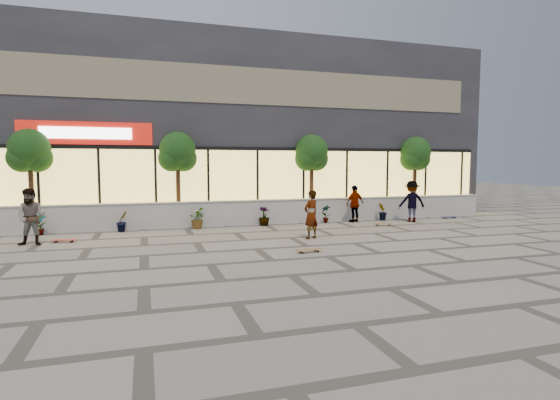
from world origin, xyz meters
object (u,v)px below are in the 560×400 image
object	(u,v)px
tree_mideast	(312,155)
skateboard_right_near	(383,224)
skater_left	(31,217)
skateboard_right_far	(450,216)
skater_center	(311,215)
tree_east	(415,156)
tree_west	(30,153)
tree_midwest	(178,154)
skateboard_center	(309,250)
skateboard_left	(64,240)
skater_right_near	(355,204)
skater_right_far	(412,201)

from	to	relation	value
tree_mideast	skateboard_right_near	xyz separation A→B (m)	(2.13, -2.79, -2.91)
skater_left	skateboard_right_far	bearing A→B (deg)	13.47
skater_left	skateboard_right_near	size ratio (longest dim) A/B	2.28
skater_center	skateboard_right_near	bearing A→B (deg)	-179.40
tree_east	skateboard_right_near	size ratio (longest dim) A/B	4.89
tree_west	tree_midwest	xyz separation A→B (m)	(5.50, 0.00, 0.00)
skateboard_center	skateboard_right_near	distance (m)	6.50
skateboard_center	skateboard_left	bearing A→B (deg)	143.48
skater_center	skater_right_near	size ratio (longest dim) A/B	1.02
skateboard_right_near	tree_east	bearing A→B (deg)	64.96
skater_right_far	skateboard_center	bearing A→B (deg)	50.95
tree_west	skater_right_far	world-z (taller)	tree_west
tree_east	skateboard_center	world-z (taller)	tree_east
tree_west	tree_mideast	distance (m)	11.50
skater_center	skateboard_right_near	distance (m)	4.57
tree_west	skater_left	bearing A→B (deg)	-78.05
skateboard_right_far	skater_right_near	bearing A→B (deg)	174.22
tree_west	tree_east	bearing A→B (deg)	0.00
tree_mideast	skater_right_far	xyz separation A→B (m)	(4.00, -2.02, -2.07)
skater_right_near	skater_right_far	distance (m)	2.57
skater_right_far	skateboard_center	distance (m)	8.48
tree_midwest	skater_left	world-z (taller)	tree_midwest
tree_east	tree_west	bearing A→B (deg)	180.00
tree_west	skater_center	size ratio (longest dim) A/B	2.33
tree_midwest	skater_left	distance (m)	6.22
tree_east	tree_midwest	bearing A→B (deg)	180.00
skateboard_center	tree_midwest	bearing A→B (deg)	106.78
tree_west	skater_center	distance (m)	10.96
tree_east	skater_center	world-z (taller)	tree_east
tree_west	skater_left	world-z (taller)	tree_west
skateboard_right_far	skateboard_left	bearing A→B (deg)	-179.05
tree_mideast	skater_right_far	distance (m)	4.94
tree_east	skateboard_left	world-z (taller)	tree_east
tree_east	skater_right_near	size ratio (longest dim) A/B	2.38
tree_west	skateboard_right_far	distance (m)	18.24
skateboard_center	skateboard_right_far	xyz separation A→B (m)	(9.25, 5.52, 0.00)
skater_left	skateboard_left	distance (m)	1.22
skater_right_far	skateboard_left	bearing A→B (deg)	19.05
tree_mideast	skateboard_center	size ratio (longest dim) A/B	4.68
tree_mideast	skater_left	world-z (taller)	tree_mideast
skater_right_far	skateboard_right_near	distance (m)	2.19
tree_east	skateboard_right_far	bearing A→B (deg)	-57.65
tree_mideast	skateboard_center	bearing A→B (deg)	-111.76
tree_mideast	tree_east	world-z (taller)	same
tree_west	skater_right_far	size ratio (longest dim) A/B	2.14
skater_center	skater_right_far	size ratio (longest dim) A/B	0.92
skateboard_right_far	skater_right_far	bearing A→B (deg)	-172.65
skateboard_right_near	skateboard_right_far	xyz separation A→B (m)	(4.32, 1.29, 0.01)
skater_right_near	skateboard_center	size ratio (longest dim) A/B	1.97
skateboard_left	tree_east	bearing A→B (deg)	22.90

